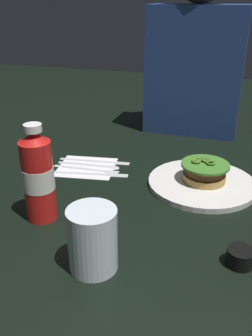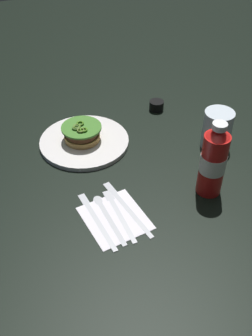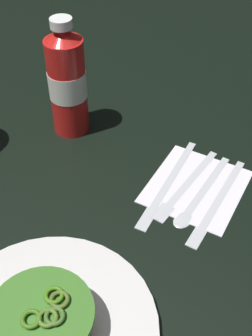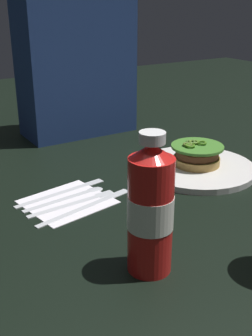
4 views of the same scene
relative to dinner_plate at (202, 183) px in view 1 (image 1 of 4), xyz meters
name	(u,v)px [view 1 (image 1 of 4)]	position (x,y,z in m)	size (l,w,h in m)	color
ground_plane	(171,204)	(-0.05, -0.11, -0.01)	(3.00, 3.00, 0.00)	black
dinner_plate	(202,183)	(0.00, 0.00, 0.00)	(0.27, 0.27, 0.01)	silver
burger_sandwich	(205,172)	(0.00, 0.00, 0.03)	(0.12, 0.12, 0.05)	#B28743
ketchup_bottle	(38,177)	(-0.31, -0.25, 0.09)	(0.07, 0.07, 0.21)	red
water_glass	(93,239)	(-0.14, -0.37, 0.05)	(0.09, 0.09, 0.12)	silver
condiment_cup	(240,257)	(0.10, -0.28, 0.01)	(0.05, 0.05, 0.03)	black
napkin	(87,167)	(-0.32, 0.01, -0.01)	(0.15, 0.14, 0.00)	white
steak_knife	(93,173)	(-0.29, -0.03, 0.00)	(0.22, 0.06, 0.00)	silver
fork_utensil	(92,169)	(-0.30, 0.00, 0.00)	(0.19, 0.03, 0.00)	silver
spoon_utensil	(97,165)	(-0.29, 0.03, 0.00)	(0.18, 0.04, 0.00)	silver
butter_knife	(99,160)	(-0.30, 0.05, 0.00)	(0.20, 0.04, 0.00)	silver
diner_person	(197,47)	(-0.10, 0.41, 0.28)	(0.31, 0.19, 0.60)	navy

